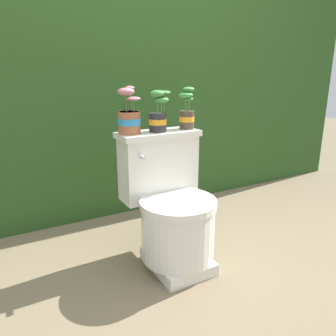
# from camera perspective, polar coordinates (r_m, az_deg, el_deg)

# --- Properties ---
(ground_plane) EXTENTS (12.00, 12.00, 0.00)m
(ground_plane) POSITION_cam_1_polar(r_m,az_deg,el_deg) (1.86, 4.07, -16.79)
(ground_plane) COLOR #75664C
(hedge_backdrop) EXTENTS (4.31, 0.75, 1.69)m
(hedge_backdrop) POSITION_cam_1_polar(r_m,az_deg,el_deg) (2.66, -10.32, 12.57)
(hedge_backdrop) COLOR #284C1E
(hedge_backdrop) RESTS_ON ground
(toilet) EXTENTS (0.45, 0.51, 0.71)m
(toilet) POSITION_cam_1_polar(r_m,az_deg,el_deg) (1.76, 0.59, -7.22)
(toilet) COLOR silver
(toilet) RESTS_ON ground
(potted_plant_left) EXTENTS (0.12, 0.12, 0.24)m
(potted_plant_left) POSITION_cam_1_polar(r_m,az_deg,el_deg) (1.70, -6.82, 8.82)
(potted_plant_left) COLOR #9E5638
(potted_plant_left) RESTS_ON toilet
(potted_plant_midleft) EXTENTS (0.12, 0.09, 0.22)m
(potted_plant_midleft) POSITION_cam_1_polar(r_m,az_deg,el_deg) (1.75, -1.68, 9.24)
(potted_plant_midleft) COLOR #262628
(potted_plant_midleft) RESTS_ON toilet
(potted_plant_middle) EXTENTS (0.11, 0.09, 0.23)m
(potted_plant_middle) POSITION_cam_1_polar(r_m,az_deg,el_deg) (1.84, 3.30, 9.64)
(potted_plant_middle) COLOR #47382D
(potted_plant_middle) RESTS_ON toilet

